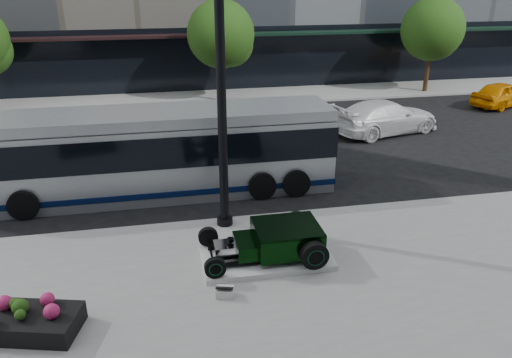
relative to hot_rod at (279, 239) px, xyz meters
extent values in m
plane|color=black|center=(-0.08, 4.64, -0.70)|extent=(120.00, 120.00, 0.00)
cube|color=gray|center=(-0.08, 18.64, -0.64)|extent=(70.00, 4.00, 0.12)
cube|color=black|center=(-10.08, 20.84, 1.30)|extent=(22.00, 0.50, 4.00)
cube|color=black|center=(12.92, 20.84, 1.30)|extent=(24.00, 0.50, 4.00)
cube|color=black|center=(-10.08, 20.24, 2.90)|extent=(22.00, 1.60, 0.15)
cube|color=black|center=(12.92, 20.24, 2.90)|extent=(24.00, 1.60, 0.15)
cylinder|color=black|center=(0.92, 17.64, 0.72)|extent=(0.28, 0.28, 2.60)
sphere|color=#18340E|center=(0.92, 17.64, 3.22)|extent=(3.80, 3.80, 3.80)
sphere|color=#18340E|center=(1.52, 17.94, 2.62)|extent=(2.60, 2.60, 2.60)
cylinder|color=black|center=(13.92, 17.64, 0.72)|extent=(0.28, 0.28, 2.60)
sphere|color=#18340E|center=(13.92, 17.64, 3.22)|extent=(3.80, 3.80, 3.80)
sphere|color=#18340E|center=(14.52, 17.94, 2.62)|extent=(2.60, 2.60, 2.60)
cube|color=silver|center=(-0.33, 0.00, -0.50)|extent=(3.40, 1.80, 0.15)
cube|color=black|center=(-0.33, -0.45, -0.33)|extent=(3.00, 0.08, 0.10)
cube|color=black|center=(-0.33, 0.45, -0.33)|extent=(3.00, 0.08, 0.10)
cube|color=black|center=(0.22, 0.00, 0.02)|extent=(1.70, 1.45, 0.62)
cube|color=black|center=(0.22, 0.00, 0.35)|extent=(1.70, 1.45, 0.06)
cube|color=black|center=(-0.88, 0.00, -0.10)|extent=(0.55, 1.05, 0.38)
cube|color=silver|center=(-1.43, 0.00, -0.15)|extent=(0.55, 0.55, 0.34)
cylinder|color=black|center=(-1.28, 0.00, 0.12)|extent=(0.18, 0.18, 0.10)
cylinder|color=black|center=(-1.78, 0.00, -0.27)|extent=(0.06, 1.55, 0.06)
cylinder|color=black|center=(0.72, -0.85, -0.07)|extent=(0.72, 0.24, 0.72)
cylinder|color=black|center=(0.72, -0.98, -0.07)|extent=(0.37, 0.02, 0.37)
torus|color=#0A3A21|center=(0.72, -0.99, -0.07)|extent=(0.44, 0.02, 0.44)
cylinder|color=black|center=(0.72, 0.85, -0.07)|extent=(0.72, 0.24, 0.72)
cylinder|color=black|center=(0.72, 0.98, -0.07)|extent=(0.37, 0.02, 0.37)
torus|color=#0A3A21|center=(0.72, 0.99, -0.07)|extent=(0.44, 0.02, 0.44)
cylinder|color=black|center=(-1.78, -0.78, -0.16)|extent=(0.54, 0.16, 0.54)
cylinder|color=black|center=(-1.78, -0.87, -0.16)|extent=(0.28, 0.02, 0.28)
torus|color=#0A3A21|center=(-1.78, -0.88, -0.16)|extent=(0.34, 0.02, 0.34)
cylinder|color=black|center=(-1.78, 0.78, -0.16)|extent=(0.54, 0.16, 0.54)
cylinder|color=black|center=(-1.78, 0.87, -0.16)|extent=(0.28, 0.02, 0.28)
torus|color=#0A3A21|center=(-1.78, 0.88, -0.16)|extent=(0.34, 0.02, 0.34)
cube|color=silver|center=(-1.64, -1.39, -0.47)|extent=(0.47, 0.40, 0.22)
cube|color=black|center=(-1.64, -1.39, -0.34)|extent=(0.46, 0.38, 0.15)
cylinder|color=black|center=(-1.13, 2.23, 3.76)|extent=(0.26, 0.26, 8.67)
cylinder|color=black|center=(-1.13, 2.23, -0.47)|extent=(0.48, 0.48, 0.22)
cube|color=black|center=(-5.94, -1.79, -0.36)|extent=(2.41, 1.64, 0.44)
sphere|color=#18340E|center=(-6.40, -1.79, 0.00)|extent=(0.29, 0.29, 0.29)
sphere|color=#C52263|center=(-6.09, -1.79, 0.00)|extent=(0.29, 0.29, 0.29)
sphere|color=#18340E|center=(-5.78, -1.79, 0.00)|extent=(0.29, 0.29, 0.29)
sphere|color=#C52263|center=(-5.48, -1.79, 0.00)|extent=(0.29, 0.29, 0.29)
sphere|color=#18340E|center=(-5.17, -1.79, 0.00)|extent=(0.29, 0.29, 0.29)
cube|color=#A1A6AB|center=(-2.99, 5.32, 0.58)|extent=(12.00, 2.55, 2.55)
cube|color=#081848|center=(-2.99, 5.32, -0.28)|extent=(12.05, 2.60, 0.20)
cube|color=black|center=(-2.99, 5.32, 1.15)|extent=(12.05, 2.60, 1.05)
cube|color=#A1A6AB|center=(-2.99, 5.32, 2.05)|extent=(12.00, 2.40, 0.35)
cube|color=black|center=(3.04, 5.32, 0.85)|extent=(0.06, 2.30, 1.70)
cylinder|color=black|center=(-7.19, 4.02, -0.22)|extent=(0.96, 0.28, 0.96)
cylinder|color=black|center=(-7.19, 6.62, -0.22)|extent=(0.96, 0.28, 0.96)
cylinder|color=black|center=(0.41, 4.02, -0.22)|extent=(0.96, 0.28, 0.96)
cylinder|color=black|center=(0.41, 6.62, -0.22)|extent=(0.96, 0.28, 0.96)
cylinder|color=black|center=(1.61, 4.02, -0.22)|extent=(0.96, 0.28, 0.96)
cylinder|color=black|center=(1.61, 6.62, -0.22)|extent=(0.96, 0.28, 0.96)
imported|color=white|center=(7.74, 10.21, 0.08)|extent=(5.77, 3.49, 1.56)
imported|color=orange|center=(16.48, 13.61, 0.01)|extent=(4.48, 3.08, 1.42)
camera|label=1|loc=(-2.85, -11.14, 6.54)|focal=35.00mm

